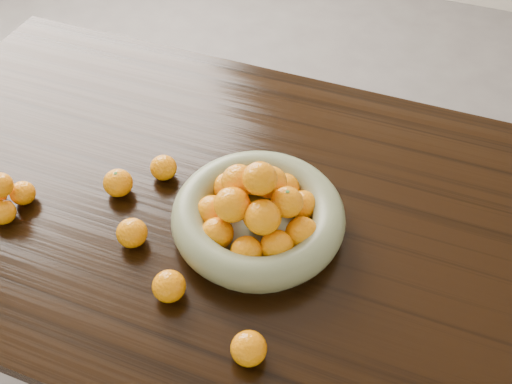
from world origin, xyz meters
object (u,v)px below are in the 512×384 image
(orange_pyramid, at_px, (5,196))
(fruit_bowl, at_px, (258,214))
(loose_orange_0, at_px, (118,183))
(dining_table, at_px, (279,241))

(orange_pyramid, bearing_deg, fruit_bowl, 14.59)
(loose_orange_0, bearing_deg, dining_table, 9.64)
(dining_table, height_order, fruit_bowl, fruit_bowl)
(fruit_bowl, distance_m, orange_pyramid, 0.55)
(orange_pyramid, distance_m, loose_orange_0, 0.24)
(dining_table, bearing_deg, orange_pyramid, -161.65)
(dining_table, relative_size, loose_orange_0, 30.38)
(fruit_bowl, xyz_separation_m, loose_orange_0, (-0.33, -0.01, -0.02))
(dining_table, relative_size, orange_pyramid, 17.19)
(orange_pyramid, bearing_deg, dining_table, 18.35)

